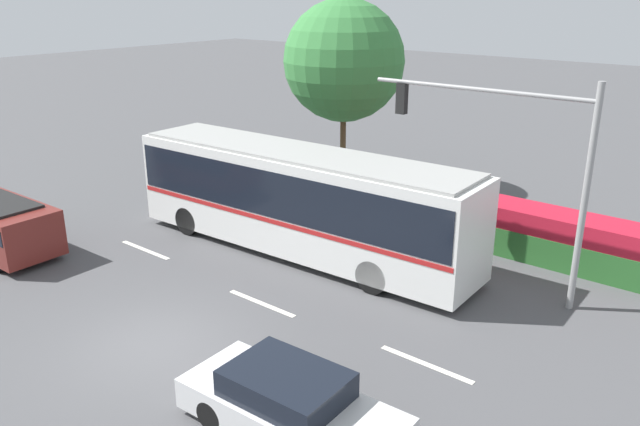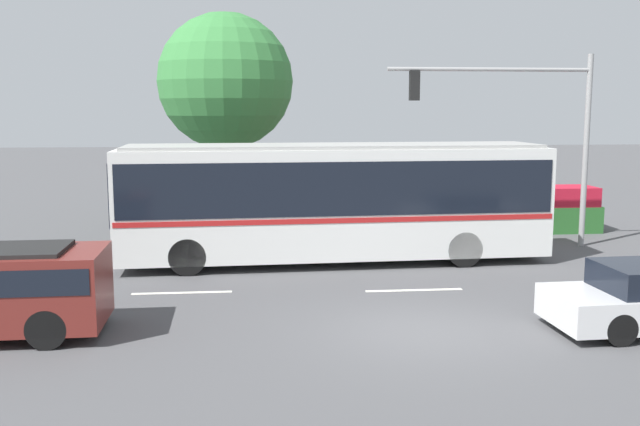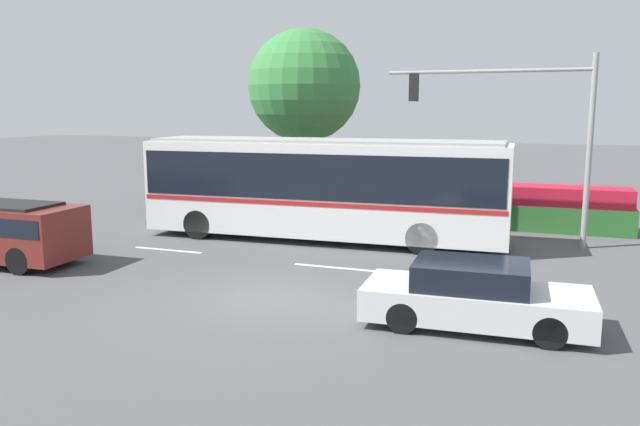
% 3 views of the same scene
% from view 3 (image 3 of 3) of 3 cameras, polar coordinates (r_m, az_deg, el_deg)
% --- Properties ---
extents(ground_plane, '(140.00, 140.00, 0.00)m').
position_cam_3_polar(ground_plane, '(15.00, -4.56, -7.67)').
color(ground_plane, '#4C4C4F').
extents(city_bus, '(12.27, 3.00, 3.40)m').
position_cam_3_polar(city_bus, '(20.99, 0.25, 2.72)').
color(city_bus, silver).
rests_on(city_bus, ground).
extents(sedan_foreground, '(4.60, 2.03, 1.35)m').
position_cam_3_polar(sedan_foreground, '(13.26, 13.88, -7.36)').
color(sedan_foreground, silver).
rests_on(sedan_foreground, ground).
extents(suv_left_lane, '(4.66, 2.08, 1.76)m').
position_cam_3_polar(suv_left_lane, '(20.13, -26.92, -1.23)').
color(suv_left_lane, maroon).
rests_on(suv_left_lane, ground).
extents(traffic_light_pole, '(6.52, 0.24, 6.09)m').
position_cam_3_polar(traffic_light_pole, '(21.28, 18.53, 8.10)').
color(traffic_light_pole, gray).
rests_on(traffic_light_pole, ground).
extents(flowering_hedge, '(10.43, 1.49, 1.62)m').
position_cam_3_polar(flowering_hedge, '(24.47, 14.65, 0.69)').
color(flowering_hedge, '#286028').
rests_on(flowering_hedge, ground).
extents(street_tree_left, '(4.95, 4.95, 7.87)m').
position_cam_3_polar(street_tree_left, '(28.18, -1.45, 11.49)').
color(street_tree_left, brown).
rests_on(street_tree_left, ground).
extents(lane_stripe_near, '(2.40, 0.16, 0.01)m').
position_cam_3_polar(lane_stripe_near, '(17.00, 18.01, -6.02)').
color(lane_stripe_near, silver).
rests_on(lane_stripe_near, ground).
extents(lane_stripe_mid, '(2.40, 0.16, 0.01)m').
position_cam_3_polar(lane_stripe_mid, '(20.34, -13.64, -3.29)').
color(lane_stripe_mid, silver).
rests_on(lane_stripe_mid, ground).
extents(lane_stripe_far, '(2.40, 0.16, 0.01)m').
position_cam_3_polar(lane_stripe_far, '(17.64, 1.33, -4.99)').
color(lane_stripe_far, silver).
rests_on(lane_stripe_far, ground).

